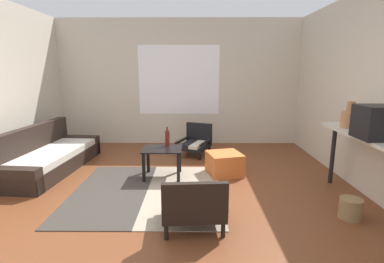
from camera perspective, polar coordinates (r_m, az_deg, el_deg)
The scene contains 14 objects.
ground_plane at distance 3.80m, azimuth -4.77°, elevation -13.41°, with size 7.80×7.80×0.00m, color brown.
far_wall_with_window at distance 6.49m, azimuth -2.55°, elevation 9.52°, with size 5.60×0.13×2.70m.
side_wall_right at distance 4.39m, azimuth 32.65°, elevation 6.51°, with size 0.12×6.60×2.70m, color beige.
area_rug at distance 4.09m, azimuth -8.75°, elevation -11.50°, with size 1.99×2.01×0.01m.
couch at distance 5.36m, azimuth -26.41°, elevation -4.50°, with size 0.96×2.14×0.72m.
coffee_table at distance 4.47m, azimuth -5.81°, elevation -4.53°, with size 0.59×0.50×0.46m.
armchair_by_window at distance 5.70m, azimuth 0.71°, elevation -1.93°, with size 0.72×0.76×0.59m.
armchair_striped_foreground at distance 3.08m, azimuth 0.31°, elevation -14.16°, with size 0.68×0.65×0.58m.
ottoman_orange at distance 4.65m, azimuth 6.37°, elevation -6.29°, with size 0.50×0.50×0.35m, color #D1662D.
console_shelf at distance 3.90m, azimuth 31.28°, elevation -2.22°, with size 0.36×1.73×0.89m.
crt_television at distance 3.72m, azimuth 32.92°, elevation 1.53°, with size 0.46×0.38×0.36m.
clay_vase at distance 4.26m, azimuth 28.47°, elevation 2.30°, with size 0.21×0.21×0.34m.
glass_bottle at distance 4.55m, azimuth -4.86°, elevation -1.26°, with size 0.07×0.07×0.30m.
wicker_basket at distance 3.79m, azimuth 28.59°, elevation -13.08°, with size 0.24×0.24×0.23m, color olive.
Camera 1 is at (0.33, -3.42, 1.62)m, focal length 27.25 mm.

